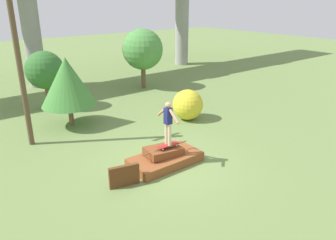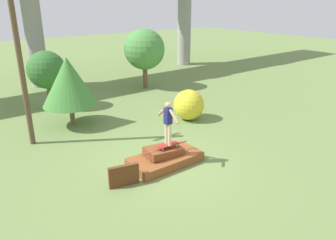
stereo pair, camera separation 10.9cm
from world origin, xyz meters
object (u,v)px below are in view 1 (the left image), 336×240
Objects in this scene: tree_behind_left at (143,50)px; tree_behind_right at (45,70)px; tree_mid_back at (67,82)px; bush_yellow_flowering at (188,105)px; utility_pole at (19,62)px; skateboard at (168,145)px; skater at (168,121)px.

tree_behind_left is 1.24× the size of tree_behind_right.
tree_mid_back is (-0.04, -3.03, 0.01)m from tree_behind_right.
utility_pole is at bearing 166.18° from bush_yellow_flowering.
skateboard is 0.28× the size of tree_behind_right.
tree_behind_left reaches higher than tree_behind_right.
skater is 0.51× the size of tree_behind_right.
skater is at bearing -54.80° from utility_pole.
utility_pole is 2.04× the size of tree_mid_back.
tree_mid_back is at bearing 25.98° from utility_pole.
skateboard is 0.87m from skater.
skater is at bearing -139.74° from bush_yellow_flowering.
bush_yellow_flowering is (-1.58, -6.03, -1.70)m from tree_behind_left.
skateboard is at bearing 180.00° from skater.
tree_behind_left is 6.17m from tree_behind_right.
tree_behind_left reaches higher than tree_mid_back.
skateboard is at bearing -119.32° from tree_behind_left.
tree_behind_right is at bearing -176.65° from tree_behind_left.
tree_mid_back is at bearing -151.28° from tree_behind_left.
tree_behind_left is 7.06m from tree_mid_back.
skater is 1.06× the size of bush_yellow_flowering.
utility_pole is 7.31m from bush_yellow_flowering.
bush_yellow_flowering reaches higher than skateboard.
tree_behind_left reaches higher than bush_yellow_flowering.
bush_yellow_flowering is (6.66, -1.64, -2.52)m from utility_pole.
tree_behind_left is (8.24, 4.39, -0.82)m from utility_pole.
bush_yellow_flowering is (4.60, -2.64, -1.28)m from tree_mid_back.
skater is 5.69m from tree_mid_back.
utility_pole is at bearing 125.20° from skater.
tree_mid_back is (-1.16, 5.56, 1.28)m from skateboard.
utility_pole is 1.70× the size of tree_behind_left.
tree_behind_left is at bearing 28.05° from utility_pole.
tree_behind_right is (-6.14, -0.36, -0.42)m from tree_behind_left.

